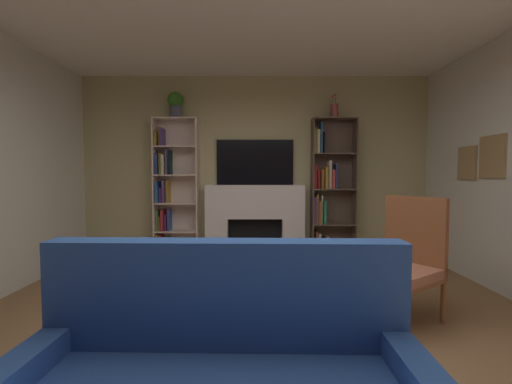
# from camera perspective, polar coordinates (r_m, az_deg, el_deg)

# --- Properties ---
(ground_plane) EXTENTS (6.83, 6.83, 0.00)m
(ground_plane) POSITION_cam_1_polar(r_m,az_deg,el_deg) (2.91, -0.10, -23.65)
(ground_plane) COLOR olive
(wall_back_accent) EXTENTS (5.41, 0.06, 2.79)m
(wall_back_accent) POSITION_cam_1_polar(r_m,az_deg,el_deg) (5.48, 0.07, 3.99)
(wall_back_accent) COLOR tan
(wall_back_accent) RESTS_ON ground_plane
(fireplace) EXTENTS (1.60, 0.55, 1.13)m
(fireplace) POSITION_cam_1_polar(r_m,az_deg,el_deg) (5.36, 0.07, -4.46)
(fireplace) COLOR white
(fireplace) RESTS_ON ground_plane
(tv) EXTENTS (1.17, 0.06, 0.69)m
(tv) POSITION_cam_1_polar(r_m,az_deg,el_deg) (5.42, 0.07, 4.84)
(tv) COLOR black
(tv) RESTS_ON fireplace
(bookshelf_left) EXTENTS (0.66, 0.29, 2.13)m
(bookshelf_left) POSITION_cam_1_polar(r_m,az_deg,el_deg) (5.50, -13.29, -0.22)
(bookshelf_left) COLOR beige
(bookshelf_left) RESTS_ON ground_plane
(bookshelf_right) EXTENTS (0.66, 0.28, 2.13)m
(bookshelf_right) POSITION_cam_1_polar(r_m,az_deg,el_deg) (5.46, 11.78, -0.10)
(bookshelf_right) COLOR brown
(bookshelf_right) RESTS_ON ground_plane
(potted_plant) EXTENTS (0.23, 0.23, 0.39)m
(potted_plant) POSITION_cam_1_polar(r_m,az_deg,el_deg) (5.53, -12.73, 13.87)
(potted_plant) COLOR #484F5F
(potted_plant) RESTS_ON bookshelf_left
(vase_with_flowers) EXTENTS (0.12, 0.12, 0.37)m
(vase_with_flowers) POSITION_cam_1_polar(r_m,az_deg,el_deg) (5.50, 12.86, 12.84)
(vase_with_flowers) COLOR brown
(vase_with_flowers) RESTS_ON bookshelf_right
(armchair) EXTENTS (0.87, 0.85, 1.09)m
(armchair) POSITION_cam_1_polar(r_m,az_deg,el_deg) (3.46, 22.87, -10.32)
(armchair) COLOR brown
(armchair) RESTS_ON ground_plane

